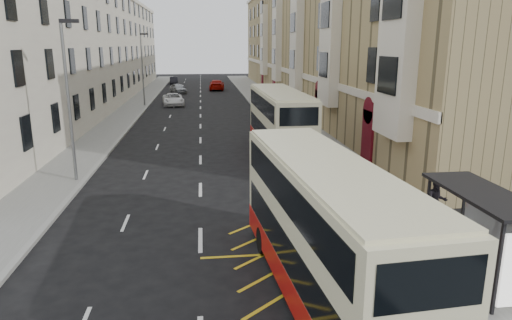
{
  "coord_description": "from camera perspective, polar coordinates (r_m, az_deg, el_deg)",
  "views": [
    {
      "loc": [
        0.22,
        -11.64,
        6.99
      ],
      "look_at": [
        2.41,
        6.98,
        2.2
      ],
      "focal_mm": 32.0,
      "sensor_mm": 36.0,
      "label": 1
    }
  ],
  "objects": [
    {
      "name": "kerb_right",
      "position": [
        42.6,
        1.16,
        4.98
      ],
      "size": [
        0.25,
        120.0,
        0.15
      ],
      "primitive_type": "cube",
      "color": "gray",
      "rests_on": "ground"
    },
    {
      "name": "car_red",
      "position": [
        72.1,
        -4.93,
        9.33
      ],
      "size": [
        2.56,
        5.56,
        1.57
      ],
      "primitive_type": "imported",
      "rotation": [
        0.0,
        0.0,
        3.07
      ],
      "color": "#9B0600",
      "rests_on": "ground"
    },
    {
      "name": "white_van",
      "position": [
        54.52,
        -10.31,
        7.46
      ],
      "size": [
        2.88,
        5.24,
        1.39
      ],
      "primitive_type": "imported",
      "rotation": [
        0.0,
        0.0,
        0.12
      ],
      "color": "white",
      "rests_on": "ground"
    },
    {
      "name": "pavement_right",
      "position": [
        42.92,
        3.82,
        5.02
      ],
      "size": [
        4.0,
        120.0,
        0.15
      ],
      "primitive_type": "cube",
      "color": "slate",
      "rests_on": "ground"
    },
    {
      "name": "pedestrian_mid",
      "position": [
        19.28,
        21.62,
        -4.78
      ],
      "size": [
        0.95,
        0.81,
        1.73
      ],
      "primitive_type": "imported",
      "rotation": [
        0.0,
        0.0,
        -0.2
      ],
      "color": "black",
      "rests_on": "pavement_right"
    },
    {
      "name": "kerb_left",
      "position": [
        42.66,
        -15.07,
        4.5
      ],
      "size": [
        0.25,
        120.0,
        0.15
      ],
      "primitive_type": "cube",
      "color": "gray",
      "rests_on": "ground"
    },
    {
      "name": "street_lamp_near",
      "position": [
        24.64,
        -22.37,
        7.78
      ],
      "size": [
        0.93,
        0.18,
        8.0
      ],
      "color": "slate",
      "rests_on": "pavement_left"
    },
    {
      "name": "terrace_left",
      "position": [
        58.74,
        -20.72,
        12.97
      ],
      "size": [
        9.18,
        79.0,
        13.25
      ],
      "color": "beige",
      "rests_on": "ground"
    },
    {
      "name": "car_dark",
      "position": [
        83.6,
        -10.25,
        9.75
      ],
      "size": [
        1.62,
        4.02,
        1.3
      ],
      "primitive_type": "imported",
      "rotation": [
        0.0,
        0.0,
        0.06
      ],
      "color": "black",
      "rests_on": "ground"
    },
    {
      "name": "double_decker_front",
      "position": [
        12.66,
        8.49,
        -8.84
      ],
      "size": [
        3.06,
        10.2,
        4.01
      ],
      "rotation": [
        0.0,
        0.0,
        0.08
      ],
      "color": "beige",
      "rests_on": "ground"
    },
    {
      "name": "pedestrian_far",
      "position": [
        19.76,
        16.08,
        -4.16
      ],
      "size": [
        0.96,
        0.81,
        1.54
      ],
      "primitive_type": "imported",
      "rotation": [
        0.0,
        0.0,
        2.55
      ],
      "color": "black",
      "rests_on": "pavement_right"
    },
    {
      "name": "double_decker_rear",
      "position": [
        28.67,
        2.98,
        4.57
      ],
      "size": [
        2.6,
        10.59,
        4.21
      ],
      "rotation": [
        0.0,
        0.0,
        0.02
      ],
      "color": "beige",
      "rests_on": "ground"
    },
    {
      "name": "road_markings",
      "position": [
        57.06,
        -6.96,
        7.19
      ],
      "size": [
        10.0,
        110.0,
        0.01
      ],
      "primitive_type": null,
      "color": "silver",
      "rests_on": "ground"
    },
    {
      "name": "pavement_left",
      "position": [
        42.9,
        -17.06,
        4.42
      ],
      "size": [
        3.0,
        120.0,
        0.15
      ],
      "primitive_type": "cube",
      "color": "slate",
      "rests_on": "ground"
    },
    {
      "name": "car_silver",
      "position": [
        68.15,
        -9.71,
        8.83
      ],
      "size": [
        3.0,
        4.46,
        1.41
      ],
      "primitive_type": "imported",
      "rotation": [
        0.0,
        0.0,
        0.35
      ],
      "color": "#9DA0A4",
      "rests_on": "ground"
    },
    {
      "name": "guard_railing",
      "position": [
        19.4,
        11.79,
        -4.42
      ],
      "size": [
        0.06,
        6.56,
        1.01
      ],
      "color": "#C40808",
      "rests_on": "pavement_right"
    },
    {
      "name": "bus_shelter",
      "position": [
        14.7,
        27.55,
        -6.65
      ],
      "size": [
        1.65,
        4.25,
        2.7
      ],
      "color": "black",
      "rests_on": "pavement_right"
    },
    {
      "name": "ground",
      "position": [
        13.57,
        -6.98,
        -16.78
      ],
      "size": [
        200.0,
        200.0,
        0.0
      ],
      "primitive_type": "plane",
      "color": "black",
      "rests_on": "ground"
    },
    {
      "name": "terrace_right",
      "position": [
        58.87,
        7.95,
        14.71
      ],
      "size": [
        10.75,
        79.0,
        15.25
      ],
      "color": "#978558",
      "rests_on": "ground"
    },
    {
      "name": "street_lamp_far",
      "position": [
        54.09,
        -13.99,
        11.41
      ],
      "size": [
        0.93,
        0.18,
        8.0
      ],
      "color": "slate",
      "rests_on": "pavement_left"
    }
  ]
}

